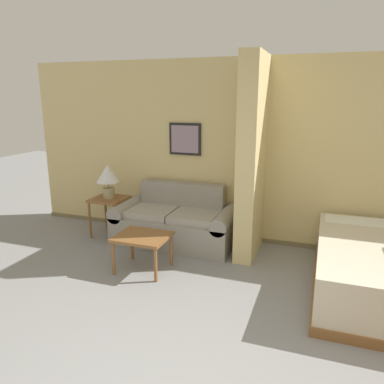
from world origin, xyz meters
TOP-DOWN VIEW (x-y plane):
  - wall_back at (-0.00, 3.60)m, footprint 7.75×0.16m
  - wall_partition_pillar at (-0.23, 3.11)m, footprint 0.24×0.87m
  - couch at (-1.31, 3.12)m, footprint 1.74×0.84m
  - coffee_table at (-1.34, 2.14)m, footprint 0.63×0.54m
  - side_table at (-2.36, 3.06)m, footprint 0.49×0.49m
  - table_lamp at (-2.36, 3.06)m, footprint 0.35×0.35m

SIDE VIEW (x-z plane):
  - couch at x=-1.31m, z-range -0.11..0.72m
  - coffee_table at x=-1.34m, z-range 0.17..0.62m
  - side_table at x=-2.36m, z-range 0.20..0.79m
  - table_lamp at x=-2.36m, z-range 0.67..1.18m
  - wall_back at x=0.00m, z-range -0.01..2.59m
  - wall_partition_pillar at x=-0.23m, z-range 0.00..2.60m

